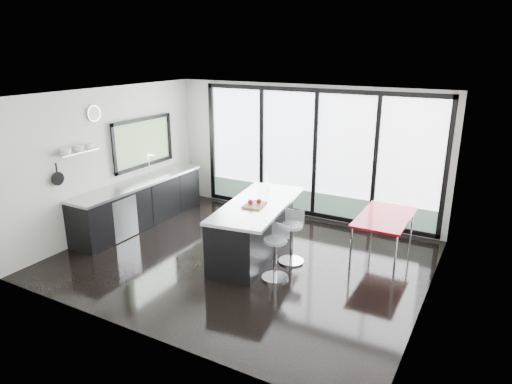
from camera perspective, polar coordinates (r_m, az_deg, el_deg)
The scene contains 11 objects.
floor at distance 8.01m, azimuth -1.69°, elevation -8.33°, with size 6.00×5.00×0.00m, color black.
ceiling at distance 7.23m, azimuth -1.89°, elevation 12.03°, with size 6.00×5.00×0.00m, color white.
wall_back at distance 9.56m, azimuth 7.25°, elevation 3.99°, with size 6.00×0.09×2.80m.
wall_front at distance 5.63m, azimuth -14.99°, elevation -5.00°, with size 6.00×0.00×2.80m, color silver.
wall_left at distance 9.48m, azimuth -16.61°, elevation 5.08°, with size 0.26×5.00×2.80m.
wall_right at distance 6.56m, azimuth 21.37°, elevation -2.36°, with size 0.00×5.00×2.80m, color silver.
counter_cabinets at distance 9.65m, azimuth -14.25°, elevation -1.29°, with size 0.69×3.24×1.36m.
island at distance 8.01m, azimuth -0.32°, elevation -4.49°, with size 1.32×2.47×1.25m.
bar_stool_near at distance 7.23m, azimuth 2.41°, elevation -8.35°, with size 0.43×0.43×0.68m, color silver.
bar_stool_far at distance 7.77m, azimuth 4.47°, elevation -6.41°, with size 0.44×0.44×0.69m, color silver.
red_table at distance 8.21m, azimuth 15.56°, elevation -5.41°, with size 0.82×1.43×0.77m, color #96010D.
Camera 1 is at (3.70, -6.17, 3.51)m, focal length 32.00 mm.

